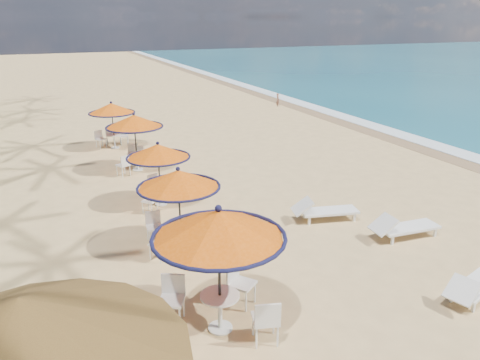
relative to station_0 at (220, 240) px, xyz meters
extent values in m
plane|color=tan|center=(5.21, 0.25, -1.94)|extent=(160.00, 160.00, 0.00)
cube|color=white|center=(14.51, 10.25, -1.94)|extent=(1.20, 140.00, 0.04)
cube|color=olive|center=(13.61, 10.25, -1.94)|extent=(1.40, 140.00, 0.02)
cylinder|color=black|center=(-0.03, -0.03, -0.67)|extent=(0.06, 0.06, 2.55)
cone|color=#D45912|center=(-0.03, -0.03, 0.33)|extent=(2.55, 2.55, 0.55)
torus|color=black|center=(-0.03, -0.03, 0.07)|extent=(2.55, 2.55, 0.08)
sphere|color=black|center=(-0.03, -0.03, 0.65)|extent=(0.13, 0.13, 0.13)
cylinder|color=white|center=(-0.03, -0.03, -1.19)|extent=(0.77, 0.77, 0.04)
cylinder|color=white|center=(-0.03, -0.03, -1.56)|extent=(0.09, 0.09, 0.77)
cylinder|color=black|center=(0.26, 3.65, -0.85)|extent=(0.05, 0.05, 2.18)
cone|color=#D45912|center=(0.26, 3.65, 0.00)|extent=(2.18, 2.18, 0.47)
torus|color=black|center=(0.26, 3.65, -0.22)|extent=(2.18, 2.18, 0.07)
sphere|color=black|center=(0.26, 3.65, 0.27)|extent=(0.11, 0.11, 0.11)
cylinder|color=white|center=(0.26, 3.65, -1.30)|extent=(0.66, 0.66, 0.04)
cylinder|color=white|center=(0.26, 3.65, -1.61)|extent=(0.08, 0.08, 0.66)
cylinder|color=black|center=(0.52, 6.84, -0.91)|extent=(0.04, 0.04, 2.06)
cone|color=#D45912|center=(0.52, 6.84, -0.11)|extent=(2.06, 2.06, 0.45)
torus|color=black|center=(0.52, 6.84, -0.31)|extent=(2.06, 2.06, 0.06)
sphere|color=black|center=(0.52, 6.84, 0.15)|extent=(0.11, 0.11, 0.11)
cylinder|color=white|center=(0.52, 6.84, -1.33)|extent=(0.63, 0.63, 0.04)
cylinder|color=white|center=(0.52, 6.84, -1.63)|extent=(0.07, 0.07, 0.63)
cylinder|color=black|center=(0.58, 10.84, -0.81)|extent=(0.05, 0.05, 2.26)
cone|color=#D45912|center=(0.58, 10.84, 0.07)|extent=(2.26, 2.26, 0.49)
torus|color=black|center=(0.58, 10.84, -0.16)|extent=(2.26, 2.26, 0.07)
sphere|color=black|center=(0.58, 10.84, 0.35)|extent=(0.12, 0.12, 0.12)
cylinder|color=white|center=(0.58, 10.84, -1.27)|extent=(0.69, 0.69, 0.04)
cylinder|color=white|center=(0.58, 10.84, -1.60)|extent=(0.08, 0.08, 0.69)
cylinder|color=black|center=(0.28, 14.63, -0.88)|extent=(0.05, 0.05, 2.13)
cone|color=#D45912|center=(0.28, 14.63, -0.05)|extent=(2.13, 2.13, 0.46)
torus|color=black|center=(0.28, 14.63, -0.26)|extent=(2.13, 2.13, 0.06)
sphere|color=black|center=(0.28, 14.63, 0.22)|extent=(0.11, 0.11, 0.11)
cylinder|color=white|center=(0.28, 14.63, -1.31)|extent=(0.65, 0.65, 0.04)
cylinder|color=white|center=(0.28, 14.63, -1.62)|extent=(0.07, 0.07, 0.65)
cube|color=white|center=(5.61, -1.20, -1.68)|extent=(1.71, 1.04, 0.07)
cube|color=white|center=(4.84, -1.44, -1.47)|extent=(0.69, 0.72, 0.40)
cube|color=white|center=(5.61, -1.20, -1.83)|extent=(0.06, 0.06, 0.23)
cube|color=white|center=(6.31, 1.71, -1.66)|extent=(1.78, 0.75, 0.07)
cube|color=white|center=(5.44, 1.77, -1.43)|extent=(0.62, 0.67, 0.43)
cube|color=white|center=(6.31, 1.71, -1.82)|extent=(0.06, 0.06, 0.25)
cube|color=white|center=(4.93, 3.59, -1.66)|extent=(1.83, 1.01, 0.07)
cube|color=white|center=(4.09, 3.79, -1.43)|extent=(0.71, 0.75, 0.43)
cube|color=white|center=(4.93, 3.59, -1.82)|extent=(0.06, 0.06, 0.24)
cylinder|color=brown|center=(-2.15, -1.18, -0.88)|extent=(0.14, 0.14, 2.12)
cone|color=brown|center=(-3.26, -2.29, 0.53)|extent=(3.83, 3.83, 0.91)
imported|color=#895A46|center=(12.44, 21.23, -1.46)|extent=(0.29, 0.38, 0.96)
camera|label=1|loc=(-2.77, -7.35, 3.92)|focal=35.00mm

